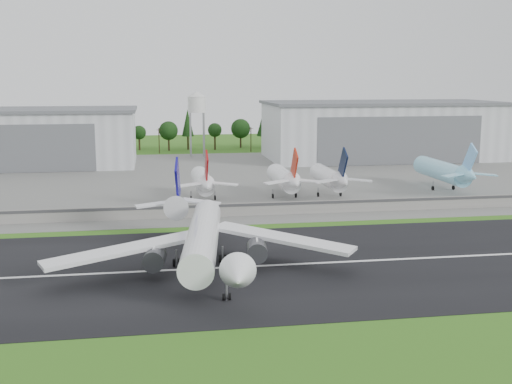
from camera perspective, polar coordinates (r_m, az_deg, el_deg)
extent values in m
plane|color=#356B19|center=(114.67, 4.20, -7.89)|extent=(600.00, 600.00, 0.00)
cube|color=black|center=(123.95, 3.12, -6.47)|extent=(320.00, 60.00, 0.10)
cube|color=white|center=(123.93, 3.12, -6.44)|extent=(220.00, 1.00, 0.02)
cube|color=slate|center=(230.16, -2.78, 1.27)|extent=(320.00, 150.00, 0.10)
cube|color=gray|center=(166.45, -0.21, -1.54)|extent=(240.00, 0.50, 3.50)
cube|color=#38383A|center=(165.91, -0.20, -1.14)|extent=(240.00, 0.12, 0.70)
cube|color=silver|center=(277.37, -20.63, 4.43)|extent=(95.00, 42.00, 22.00)
cube|color=#595B60|center=(276.59, -20.78, 6.82)|extent=(97.00, 44.00, 1.20)
cube|color=#595B60|center=(256.93, -21.50, 3.57)|extent=(66.50, 0.30, 18.04)
cube|color=silver|center=(290.06, 11.08, 5.31)|extent=(100.00, 45.00, 24.00)
cube|color=#595B60|center=(289.32, 11.17, 7.79)|extent=(102.00, 47.00, 1.20)
cube|color=#595B60|center=(269.20, 12.74, 4.48)|extent=(70.00, 0.30, 19.68)
cylinder|color=#99999E|center=(289.62, -5.80, 5.04)|extent=(0.50, 0.50, 20.00)
cylinder|color=#99999E|center=(296.01, -4.71, 5.16)|extent=(0.50, 0.50, 20.00)
cylinder|color=silver|center=(291.94, -5.29, 7.74)|extent=(8.00, 8.00, 7.00)
cone|color=silver|center=(291.78, -5.31, 8.66)|extent=(8.40, 8.40, 2.40)
cylinder|color=white|center=(119.91, -4.76, -4.01)|extent=(11.45, 44.38, 5.80)
cone|color=white|center=(96.50, -1.62, -7.50)|extent=(6.53, 6.70, 5.80)
cone|color=white|center=(145.06, -6.97, -1.09)|extent=(6.63, 9.64, 5.51)
cube|color=navy|center=(143.65, -6.98, 0.95)|extent=(1.73, 9.52, 11.13)
cube|color=white|center=(122.14, 2.35, -4.11)|extent=(25.99, 20.71, 2.65)
cylinder|color=#333338|center=(119.52, 0.08, -5.21)|extent=(4.48, 5.95, 3.80)
cube|color=white|center=(145.41, -4.99, -0.86)|extent=(9.50, 6.76, 0.98)
cube|color=white|center=(116.10, -11.83, -5.08)|extent=(28.13, 14.98, 2.65)
cylinder|color=#333338|center=(115.65, -9.01, -5.87)|extent=(4.48, 5.95, 3.80)
cube|color=white|center=(143.76, -8.90, -1.07)|extent=(9.44, 4.80, 0.98)
cube|color=#99999E|center=(117.33, -4.32, -6.60)|extent=(13.80, 31.04, 3.20)
cylinder|color=black|center=(123.35, -7.08, -6.23)|extent=(0.59, 1.54, 1.50)
cylinder|color=white|center=(188.88, -4.80, 1.02)|extent=(5.29, 24.00, 5.29)
cone|color=white|center=(173.47, -4.39, 0.55)|extent=(5.03, 7.00, 5.03)
cube|color=#980B0F|center=(173.23, -4.43, 2.14)|extent=(0.45, 8.59, 10.02)
cylinder|color=#99999E|center=(187.37, -5.80, -0.36)|extent=(0.32, 0.32, 3.00)
cylinder|color=#99999E|center=(187.92, -3.67, -0.29)|extent=(0.32, 0.32, 3.00)
cylinder|color=black|center=(187.50, -5.79, -0.57)|extent=(0.40, 1.40, 1.40)
cylinder|color=white|center=(192.26, 2.42, 1.25)|extent=(5.58, 24.00, 5.58)
cone|color=white|center=(177.14, 3.44, 0.81)|extent=(5.30, 7.00, 5.30)
cube|color=#B4200D|center=(176.92, 3.42, 2.37)|extent=(0.45, 8.59, 10.02)
cylinder|color=#99999E|center=(190.36, 1.50, -0.14)|extent=(0.32, 0.32, 3.00)
cylinder|color=#99999E|center=(191.78, 3.56, -0.08)|extent=(0.32, 0.32, 3.00)
cylinder|color=black|center=(190.48, 1.50, -0.35)|extent=(0.40, 1.40, 1.40)
cylinder|color=white|center=(195.55, 6.41, 1.32)|extent=(5.40, 24.00, 5.40)
cone|color=white|center=(180.71, 7.74, 0.89)|extent=(5.13, 7.00, 5.13)
cube|color=black|center=(180.48, 7.73, 2.42)|extent=(0.45, 8.59, 10.02)
cylinder|color=#99999E|center=(193.41, 5.54, -0.02)|extent=(0.32, 0.32, 3.00)
cylinder|color=#99999E|center=(195.31, 7.53, 0.04)|extent=(0.32, 0.32, 3.00)
cylinder|color=black|center=(193.54, 5.54, -0.23)|extent=(0.40, 1.40, 1.40)
cylinder|color=#8BD5F1|center=(213.83, 16.14, 1.84)|extent=(6.16, 30.00, 6.16)
cone|color=#8BD5F1|center=(197.34, 18.45, 1.35)|extent=(5.85, 7.00, 5.85)
cube|color=#7CBEFF|center=(197.14, 18.46, 2.75)|extent=(0.45, 8.59, 10.02)
cylinder|color=#99999E|center=(211.24, 15.45, 0.52)|extent=(0.32, 0.32, 3.00)
cylinder|color=#99999E|center=(214.26, 17.15, 0.56)|extent=(0.32, 0.32, 3.00)
cylinder|color=black|center=(211.35, 15.45, 0.33)|extent=(0.40, 1.40, 1.40)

